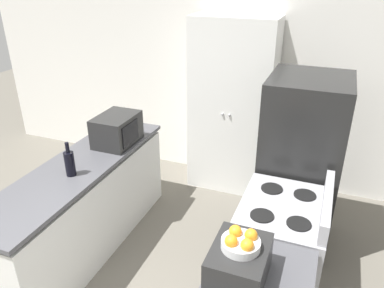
{
  "coord_description": "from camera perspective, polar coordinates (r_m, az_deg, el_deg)",
  "views": [
    {
      "loc": [
        1.12,
        -1.17,
        2.53
      ],
      "look_at": [
        0.0,
        1.71,
        1.05
      ],
      "focal_mm": 35.0,
      "sensor_mm": 36.0,
      "label": 1
    }
  ],
  "objects": [
    {
      "name": "fruit_bowl",
      "position": [
        2.12,
        7.45,
        -14.55
      ],
      "size": [
        0.22,
        0.22,
        0.1
      ],
      "color": "silver",
      "rests_on": "toaster_oven"
    },
    {
      "name": "wall_back",
      "position": [
        4.61,
        6.55,
        10.0
      ],
      "size": [
        7.0,
        0.06,
        2.6
      ],
      "color": "white",
      "rests_on": "ground_plane"
    },
    {
      "name": "counter_left",
      "position": [
        3.75,
        -16.16,
        -9.44
      ],
      "size": [
        0.6,
        2.18,
        0.92
      ],
      "color": "silver",
      "rests_on": "ground_plane"
    },
    {
      "name": "refrigerator",
      "position": [
        3.64,
        16.12,
        -3.09
      ],
      "size": [
        0.72,
        0.77,
        1.68
      ],
      "color": "black",
      "rests_on": "ground_plane"
    },
    {
      "name": "pantry_cabinet",
      "position": [
        4.42,
        6.12,
        5.58
      ],
      "size": [
        0.95,
        0.51,
        2.06
      ],
      "color": "white",
      "rests_on": "ground_plane"
    },
    {
      "name": "wine_bottle",
      "position": [
        3.31,
        -18.14,
        -2.75
      ],
      "size": [
        0.08,
        0.08,
        0.3
      ],
      "color": "black",
      "rests_on": "counter_left"
    },
    {
      "name": "toaster_oven",
      "position": [
        2.21,
        7.13,
        -17.6
      ],
      "size": [
        0.32,
        0.4,
        0.22
      ],
      "color": "black",
      "rests_on": "counter_right"
    },
    {
      "name": "stove",
      "position": [
        3.17,
        13.02,
        -15.79
      ],
      "size": [
        0.66,
        0.8,
        1.08
      ],
      "color": "#9E9EA3",
      "rests_on": "ground_plane"
    },
    {
      "name": "microwave",
      "position": [
        3.77,
        -11.36,
        2.16
      ],
      "size": [
        0.35,
        0.47,
        0.29
      ],
      "color": "black",
      "rests_on": "counter_left"
    }
  ]
}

